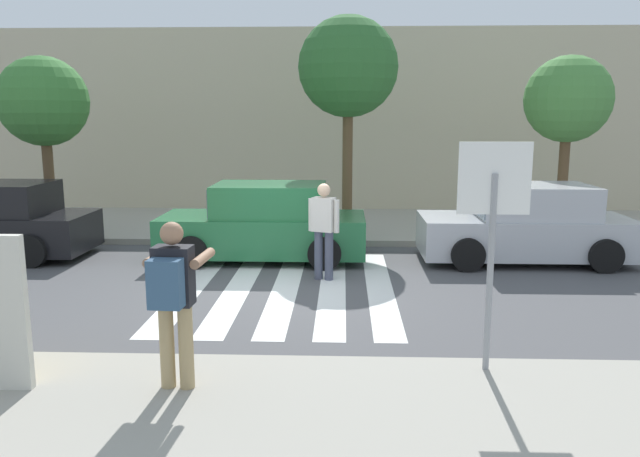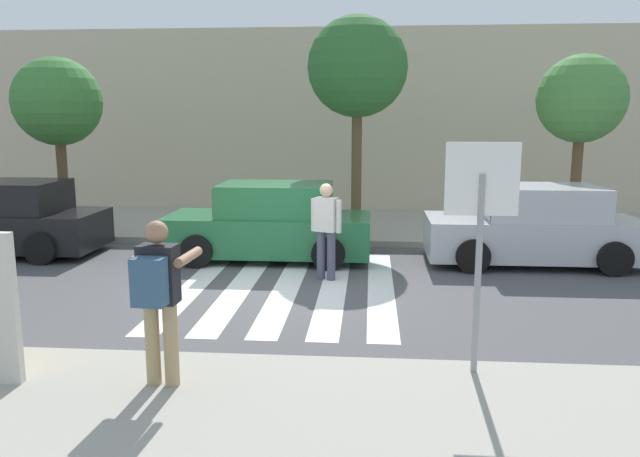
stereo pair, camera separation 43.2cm
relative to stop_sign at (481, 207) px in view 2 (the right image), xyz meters
name	(u,v)px [view 2 (the right image)]	position (x,y,z in m)	size (l,w,h in m)	color
ground_plane	(285,290)	(-2.55, 3.49, -1.95)	(120.00, 120.00, 0.00)	#4C4C4F
sidewalk_far	(316,225)	(-2.55, 9.49, -1.88)	(60.00, 4.80, 0.14)	#9E998C
building_facade_far	(328,122)	(-2.55, 13.89, 0.75)	(56.00, 4.00, 5.39)	beige
crosswalk_stripe_0	(195,285)	(-4.15, 3.69, -1.94)	(0.44, 5.20, 0.01)	silver
crosswalk_stripe_1	(241,286)	(-3.35, 3.69, -1.94)	(0.44, 5.20, 0.01)	silver
crosswalk_stripe_2	(287,287)	(-2.55, 3.69, -1.94)	(0.44, 5.20, 0.01)	silver
crosswalk_stripe_3	(334,288)	(-1.75, 3.69, -1.94)	(0.44, 5.20, 0.01)	silver
crosswalk_stripe_4	(381,289)	(-0.95, 3.69, -1.94)	(0.44, 5.20, 0.01)	silver
stop_sign	(481,207)	(0.00, 0.00, 0.00)	(0.76, 0.08, 2.48)	gray
photographer_with_backpack	(158,289)	(-3.27, -0.63, -0.78)	(0.62, 0.87, 1.72)	tan
pedestrian_crossing	(326,226)	(-1.92, 4.24, -0.97)	(0.55, 0.36, 1.72)	#474C60
parked_car_black	(4,220)	(-8.82, 5.79, -1.22)	(4.10, 1.92, 1.55)	black
parked_car_green	(271,224)	(-3.16, 5.79, -1.22)	(4.10, 1.92, 1.55)	#236B3D
parked_car_silver	(535,228)	(2.08, 5.79, -1.22)	(4.10, 1.92, 1.55)	#B7BABF
street_tree_west	(57,103)	(-8.45, 7.71, 1.23)	(2.04, 2.04, 4.09)	brown
street_tree_center	(357,68)	(-1.49, 8.19, 2.02)	(2.31, 2.31, 5.01)	brown
street_tree_east	(582,100)	(3.59, 8.30, 1.28)	(1.99, 1.99, 4.12)	brown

